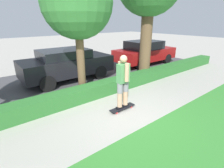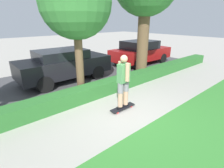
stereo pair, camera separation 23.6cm
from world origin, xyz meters
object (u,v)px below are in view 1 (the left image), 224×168
object	(u,v)px
skater_person	(123,81)
tree_mid	(77,4)
skateboard	(122,108)
parked_car_rear	(145,52)
parked_car_middle	(67,64)

from	to	relation	value
skater_person	tree_mid	world-z (taller)	tree_mid
skateboard	parked_car_rear	xyz separation A→B (m)	(5.48, 3.89, 0.73)
skater_person	skateboard	bearing A→B (deg)	-135.00
skater_person	parked_car_rear	world-z (taller)	skater_person
skater_person	parked_car_rear	distance (m)	6.72
skateboard	skater_person	size ratio (longest dim) A/B	0.54
parked_car_middle	parked_car_rear	xyz separation A→B (m)	(5.51, -0.13, -0.01)
tree_mid	parked_car_middle	xyz separation A→B (m)	(0.30, 1.97, -2.53)
skater_person	parked_car_middle	size ratio (longest dim) A/B	0.40
parked_car_middle	skater_person	bearing A→B (deg)	-88.58
skater_person	parked_car_rear	size ratio (longest dim) A/B	0.41
parked_car_middle	parked_car_rear	distance (m)	5.51
skateboard	tree_mid	distance (m)	3.87
skater_person	parked_car_middle	xyz separation A→B (m)	(-0.04, 4.01, -0.20)
parked_car_rear	skater_person	bearing A→B (deg)	-143.99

